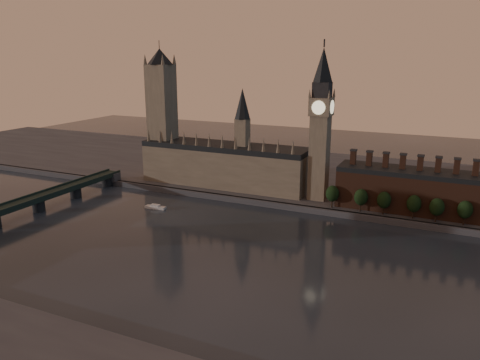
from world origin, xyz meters
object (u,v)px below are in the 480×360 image
(big_ben, at_px, (321,123))
(river_boat, at_px, (155,207))
(victoria_tower, at_px, (162,110))
(westminster_bridge, at_px, (13,209))

(big_ben, relative_size, river_boat, 7.24)
(victoria_tower, relative_size, westminster_bridge, 0.54)
(victoria_tower, bearing_deg, big_ben, -2.20)
(big_ben, height_order, river_boat, big_ben)
(westminster_bridge, bearing_deg, river_boat, 40.07)
(victoria_tower, distance_m, westminster_bridge, 133.21)
(big_ben, distance_m, river_boat, 125.28)
(big_ben, distance_m, westminster_bridge, 205.83)
(victoria_tower, distance_m, big_ben, 130.12)
(westminster_bridge, bearing_deg, big_ben, 34.33)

